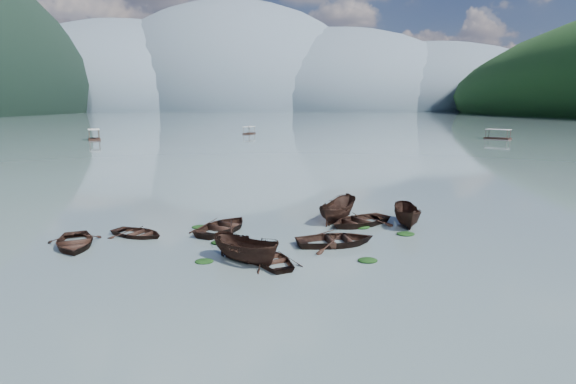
{
  "coord_description": "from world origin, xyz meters",
  "views": [
    {
      "loc": [
        -1.65,
        -21.47,
        8.41
      ],
      "look_at": [
        0.0,
        12.0,
        2.0
      ],
      "focal_mm": 28.0,
      "sensor_mm": 36.0,
      "label": 1
    }
  ],
  "objects_px": {
    "rowboat_0": "(75,247)",
    "pontoon_left": "(94,140)",
    "pontoon_centre": "(249,134)",
    "rowboat_3": "(271,263)"
  },
  "relations": [
    {
      "from": "rowboat_0",
      "to": "pontoon_left",
      "type": "relative_size",
      "value": 0.67
    },
    {
      "from": "rowboat_0",
      "to": "pontoon_centre",
      "type": "distance_m",
      "value": 113.65
    },
    {
      "from": "rowboat_3",
      "to": "pontoon_centre",
      "type": "distance_m",
      "value": 117.03
    },
    {
      "from": "rowboat_0",
      "to": "pontoon_left",
      "type": "xyz_separation_m",
      "value": [
        -31.95,
        90.23,
        0.0
      ]
    },
    {
      "from": "rowboat_0",
      "to": "rowboat_3",
      "type": "distance_m",
      "value": 12.44
    },
    {
      "from": "pontoon_left",
      "to": "pontoon_centre",
      "type": "xyz_separation_m",
      "value": [
        38.54,
        23.23,
        0.0
      ]
    },
    {
      "from": "rowboat_3",
      "to": "rowboat_0",
      "type": "bearing_deg",
      "value": -38.15
    },
    {
      "from": "rowboat_0",
      "to": "pontoon_left",
      "type": "bearing_deg",
      "value": 88.52
    },
    {
      "from": "pontoon_left",
      "to": "pontoon_centre",
      "type": "height_order",
      "value": "pontoon_left"
    },
    {
      "from": "rowboat_0",
      "to": "pontoon_left",
      "type": "height_order",
      "value": "pontoon_left"
    }
  ]
}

